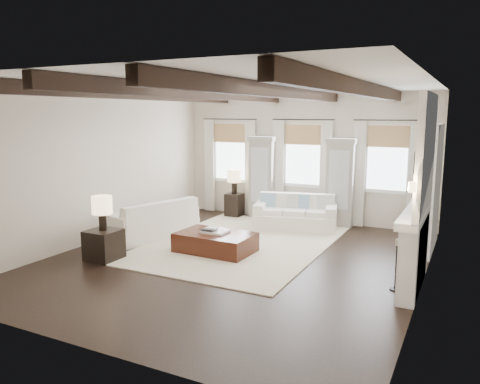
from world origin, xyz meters
The scene contains 15 objects.
ground centered at (0.00, 0.00, 0.00)m, with size 7.50×7.50×0.00m, color black.
room_shell centered at (0.75, 0.90, 1.89)m, with size 6.54×7.54×3.22m.
area_rug centered at (-0.40, 1.03, 0.01)m, with size 3.45×4.79×0.02m, color beige.
sofa_back centered at (0.17, 2.77, 0.33)m, with size 2.04×1.28×0.81m.
sofa_left centered at (-2.30, 0.59, 0.33)m, with size 1.45×2.13×0.83m.
ottoman centered at (-0.58, 0.25, 0.19)m, with size 1.48×0.92×0.39m, color black.
tray centered at (-0.61, 0.29, 0.41)m, with size 0.50×0.38×0.04m, color white.
book_lower centered at (-0.71, 0.23, 0.45)m, with size 0.26×0.20×0.04m, color #262628.
book_upper centered at (-0.65, 0.24, 0.48)m, with size 0.22×0.17×0.03m, color beige.
side_table_front centered at (-2.20, -1.09, 0.28)m, with size 0.57×0.57×0.57m, color black.
lamp_front centered at (-2.20, -1.09, 1.00)m, with size 0.37×0.37×0.64m.
side_table_back centered at (-1.74, 3.32, 0.31)m, with size 0.41×0.41×0.61m, color black.
lamp_back centered at (-1.74, 3.32, 1.04)m, with size 0.37×0.37×0.63m.
candlestick_near centered at (2.90, -0.23, 0.34)m, with size 0.17×0.17×0.82m.
candlestick_far centered at (2.90, 0.37, 0.33)m, with size 0.16×0.16×0.79m.
Camera 1 is at (3.85, -7.47, 2.71)m, focal length 35.00 mm.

